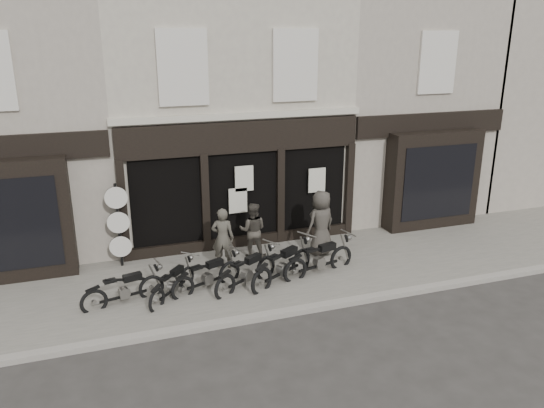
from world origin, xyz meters
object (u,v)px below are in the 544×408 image
object	(u,v)px
man_right	(321,223)
man_centre	(253,230)
motorcycle_0	(124,292)
motorcycle_3	(247,274)
man_left	(223,238)
motorcycle_2	(208,278)
motorcycle_5	(320,262)
advert_sign_post	(119,229)
motorcycle_4	(283,268)
motorcycle_1	(173,286)

from	to	relation	value
man_right	man_centre	bearing A→B (deg)	-31.61
man_right	motorcycle_0	bearing A→B (deg)	-6.58
motorcycle_3	man_left	world-z (taller)	man_left
motorcycle_2	man_centre	world-z (taller)	man_centre
man_centre	man_right	xyz separation A→B (m)	(1.92, -0.44, 0.15)
motorcycle_5	man_centre	distance (m)	2.18
man_centre	advert_sign_post	world-z (taller)	advert_sign_post
man_centre	advert_sign_post	xyz separation A→B (m)	(-3.63, 0.53, 0.28)
motorcycle_4	advert_sign_post	bearing A→B (deg)	119.74
motorcycle_0	motorcycle_5	size ratio (longest dim) A/B	0.90
motorcycle_2	motorcycle_4	xyz separation A→B (m)	(1.96, -0.17, 0.05)
motorcycle_5	man_right	size ratio (longest dim) A/B	1.16
man_centre	advert_sign_post	distance (m)	3.68
man_left	motorcycle_4	bearing A→B (deg)	156.38
man_centre	man_right	world-z (taller)	man_right
motorcycle_3	motorcycle_2	bearing A→B (deg)	140.03
motorcycle_0	motorcycle_2	bearing A→B (deg)	-10.63
motorcycle_3	motorcycle_5	world-z (taller)	motorcycle_5
motorcycle_2	motorcycle_0	bearing A→B (deg)	161.28
motorcycle_0	motorcycle_1	distance (m)	1.15
motorcycle_0	motorcycle_2	world-z (taller)	motorcycle_2
motorcycle_5	advert_sign_post	world-z (taller)	advert_sign_post
motorcycle_4	advert_sign_post	xyz separation A→B (m)	(-3.93, 2.24, 0.76)
motorcycle_0	motorcycle_4	bearing A→B (deg)	-14.52
man_right	advert_sign_post	xyz separation A→B (m)	(-5.55, 0.97, 0.13)
motorcycle_0	motorcycle_5	distance (m)	5.08
advert_sign_post	man_left	bearing A→B (deg)	-16.05
motorcycle_3	man_right	xyz separation A→B (m)	(2.60, 1.28, 0.66)
motorcycle_3	motorcycle_5	size ratio (longest dim) A/B	0.89
motorcycle_1	advert_sign_post	xyz separation A→B (m)	(-1.08, 2.20, 0.84)
advert_sign_post	motorcycle_3	bearing A→B (deg)	-33.33
motorcycle_0	motorcycle_2	distance (m)	2.04
man_left	man_centre	world-z (taller)	man_left
motorcycle_0	motorcycle_1	world-z (taller)	motorcycle_0
motorcycle_5	man_left	distance (m)	2.69
motorcycle_2	motorcycle_1	bearing A→B (deg)	166.20
motorcycle_2	motorcycle_3	size ratio (longest dim) A/B	0.99
motorcycle_5	man_left	world-z (taller)	man_left
motorcycle_4	man_left	world-z (taller)	man_left
motorcycle_1	motorcycle_2	bearing A→B (deg)	-40.18
motorcycle_0	motorcycle_5	bearing A→B (deg)	-13.14
motorcycle_2	motorcycle_4	world-z (taller)	motorcycle_4
man_centre	motorcycle_5	bearing A→B (deg)	152.72
motorcycle_3	motorcycle_4	bearing A→B (deg)	-30.05
motorcycle_1	man_centre	bearing A→B (deg)	-14.86
man_centre	motorcycle_2	bearing A→B (deg)	64.95
man_centre	advert_sign_post	bearing A→B (deg)	13.53
motorcycle_0	man_left	distance (m)	3.04
man_left	man_centre	size ratio (longest dim) A/B	1.05
motorcycle_0	advert_sign_post	bearing A→B (deg)	74.54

